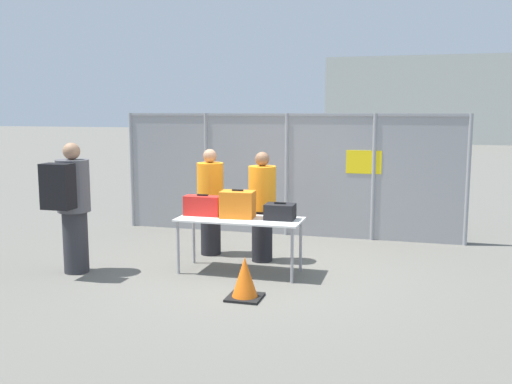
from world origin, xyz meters
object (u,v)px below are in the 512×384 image
at_px(traveler_hooded, 71,203).
at_px(security_worker_near, 262,205).
at_px(suitcase_black, 280,212).
at_px(security_worker_far, 210,200).
at_px(inspection_table, 240,223).
at_px(utility_trailer, 354,201).
at_px(suitcase_red, 203,206).
at_px(traffic_cone, 245,279).
at_px(suitcase_orange, 238,204).

bearing_deg(traveler_hooded, security_worker_near, 16.10).
xyz_separation_m(suitcase_black, security_worker_far, (-1.29, 0.77, -0.02)).
relative_size(inspection_table, utility_trailer, 0.49).
bearing_deg(suitcase_black, security_worker_near, 124.55).
height_order(suitcase_red, suitcase_black, suitcase_red).
height_order(inspection_table, utility_trailer, inspection_table).
bearing_deg(suitcase_black, traveler_hooded, -165.08).
bearing_deg(traveler_hooded, traffic_cone, -22.21).
relative_size(traveler_hooded, security_worker_far, 1.09).
height_order(suitcase_black, security_worker_far, security_worker_far).
height_order(suitcase_red, suitcase_orange, suitcase_orange).
height_order(traveler_hooded, utility_trailer, traveler_hooded).
relative_size(suitcase_orange, security_worker_near, 0.29).
distance_m(suitcase_black, traveler_hooded, 2.85).
relative_size(traveler_hooded, security_worker_near, 1.10).
relative_size(inspection_table, suitcase_orange, 3.58).
bearing_deg(suitcase_black, utility_trailer, 81.54).
bearing_deg(traveler_hooded, security_worker_far, 32.25).
xyz_separation_m(inspection_table, security_worker_near, (0.14, 0.68, 0.15)).
relative_size(traveler_hooded, traffic_cone, 3.52).
distance_m(suitcase_black, security_worker_near, 0.73).
height_order(inspection_table, security_worker_far, security_worker_far).
distance_m(security_worker_near, security_worker_far, 0.89).
xyz_separation_m(inspection_table, utility_trailer, (1.14, 4.07, -0.28)).
height_order(traveler_hooded, traffic_cone, traveler_hooded).
distance_m(inspection_table, security_worker_far, 1.14).
distance_m(traveler_hooded, utility_trailer, 5.82).
bearing_deg(utility_trailer, security_worker_near, -106.49).
bearing_deg(inspection_table, security_worker_far, 130.93).
xyz_separation_m(suitcase_red, security_worker_near, (0.71, 0.60, -0.06)).
relative_size(security_worker_far, traffic_cone, 3.22).
relative_size(suitcase_red, suitcase_orange, 1.08).
height_order(suitcase_black, utility_trailer, suitcase_black).
bearing_deg(security_worker_near, inspection_table, 82.61).
bearing_deg(suitcase_black, suitcase_orange, -177.64).
bearing_deg(traveler_hooded, inspection_table, 2.96).
xyz_separation_m(suitcase_orange, security_worker_far, (-0.69, 0.79, -0.10)).
xyz_separation_m(suitcase_orange, utility_trailer, (1.19, 4.02, -0.53)).
height_order(inspection_table, traveler_hooded, traveler_hooded).
distance_m(suitcase_black, utility_trailer, 4.06).
bearing_deg(suitcase_red, traffic_cone, -49.71).
relative_size(suitcase_orange, traffic_cone, 0.94).
xyz_separation_m(suitcase_red, traffic_cone, (0.95, -1.12, -0.67)).
distance_m(inspection_table, traffic_cone, 1.21).
distance_m(suitcase_orange, suitcase_black, 0.60).
height_order(suitcase_red, traffic_cone, suitcase_red).
xyz_separation_m(traveler_hooded, utility_trailer, (3.34, 4.72, -0.58)).
xyz_separation_m(inspection_table, suitcase_red, (-0.57, 0.07, 0.20)).
height_order(security_worker_near, utility_trailer, security_worker_near).
distance_m(suitcase_black, security_worker_far, 1.50).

